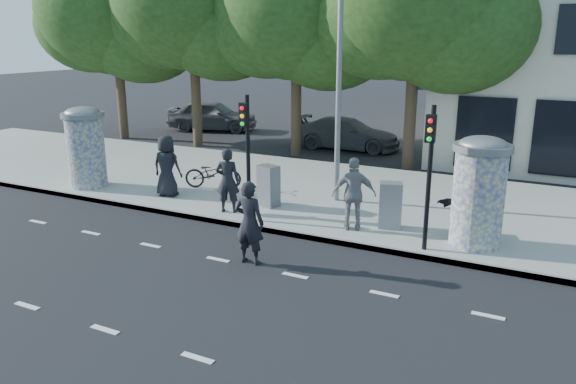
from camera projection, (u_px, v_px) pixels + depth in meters
The scene contains 23 objects.
ground at pixel (181, 283), 11.84m from camera, with size 120.00×120.00×0.00m, color black.
sidewalk at pixel (322, 193), 18.26m from camera, with size 40.00×8.00×0.15m, color gray.
curb at pixel (263, 229), 14.86m from camera, with size 40.00×0.10×0.16m, color slate.
lane_dash_near at pixel (105, 330), 9.95m from camera, with size 32.00×0.12×0.01m, color silver.
lane_dash_far at pixel (218, 260), 13.04m from camera, with size 32.00×0.12×0.01m, color silver.
ad_column_left at pixel (86, 145), 18.41m from camera, with size 1.36×1.36×2.65m.
ad_column_right at pixel (479, 189), 13.20m from camera, with size 1.36×1.36×2.65m.
traffic_pole_near at pixel (247, 145), 14.75m from camera, with size 0.22×0.31×3.40m.
traffic_pole_far at pixel (430, 164), 12.66m from camera, with size 0.22×0.31×3.40m.
street_lamp at pixel (339, 44), 15.88m from camera, with size 0.25×0.93×8.00m.
tree_far_left at pixel (114, 9), 26.53m from camera, with size 7.20×7.20×9.26m.
tree_mid_left at pixel (192, 0), 24.50m from camera, with size 7.20×7.20×9.57m.
tree_near_left at pixel (297, 8), 22.62m from camera, with size 6.80×6.80×8.97m.
ped_a at pixel (167, 166), 17.41m from camera, with size 0.93×0.61×1.91m, color black.
ped_b at pixel (228, 180), 15.82m from camera, with size 0.67×0.44×1.85m, color black.
ped_e at pixel (354, 194), 14.35m from camera, with size 1.12×0.64×1.91m, color gray.
ped_f at pixel (468, 210), 13.45m from camera, with size 1.56×0.56×1.68m, color black.
man_road at pixel (249, 223), 12.61m from camera, with size 0.71×0.46×1.94m, color black.
bicycle at pixel (213, 173), 18.42m from camera, with size 1.87×0.65×0.98m, color black.
cabinet_left at pixel (269, 186), 16.45m from camera, with size 0.58×0.42×1.22m, color slate.
cabinet_right at pixel (390, 205), 14.60m from camera, with size 0.58×0.42×1.22m, color gray.
car_left at pixel (212, 115), 30.28m from camera, with size 4.80×1.93×1.63m, color #4F5056.
car_right at pixel (347, 133), 25.50m from camera, with size 4.80×1.95×1.39m, color #4D4F54.
Camera 1 is at (6.92, -8.68, 5.06)m, focal length 35.00 mm.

